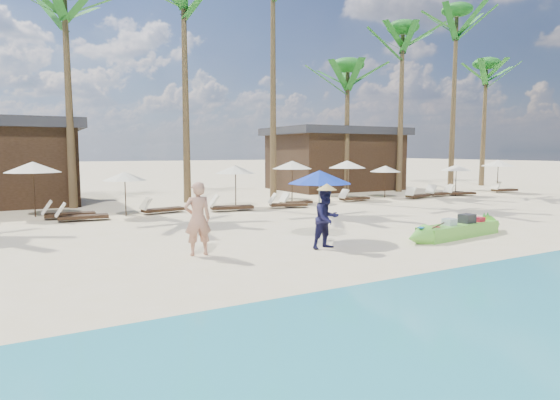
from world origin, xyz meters
TOP-DOWN VIEW (x-y plane):
  - ground at (0.00, 0.00)m, footprint 240.00×240.00m
  - wet_sand_strip at (0.00, -5.00)m, footprint 240.00×4.50m
  - green_canoe at (6.62, 0.26)m, footprint 5.41×1.11m
  - tourist at (-1.45, 1.69)m, footprint 0.74×0.53m
  - vendor_green at (1.95, 0.79)m, footprint 0.90×0.74m
  - blue_umbrella at (2.53, 2.04)m, footprint 1.97×1.97m
  - resort_parasol_4 at (-5.03, 11.70)m, footprint 2.21×2.21m
  - lounger_4_right at (-3.96, 10.52)m, footprint 1.99×0.66m
  - resort_parasol_5 at (-1.72, 10.11)m, footprint 1.80×1.80m
  - lounger_5_left at (-3.55, 9.59)m, footprint 1.94×0.70m
  - resort_parasol_6 at (3.55, 10.87)m, footprint 1.97×1.97m
  - lounger_6_left at (-0.24, 10.32)m, footprint 1.97×0.92m
  - lounger_6_right at (2.68, 9.64)m, footprint 2.06×0.92m
  - resort_parasol_7 at (7.06, 11.50)m, footprint 2.12×2.12m
  - lounger_7_left at (5.51, 9.45)m, footprint 1.93×1.08m
  - lounger_7_right at (6.36, 10.07)m, footprint 1.76×0.64m
  - resort_parasol_8 at (10.41, 11.19)m, footprint 2.11×2.11m
  - lounger_8_left at (10.11, 10.24)m, footprint 1.75×0.54m
  - resort_parasol_9 at (13.01, 11.00)m, footprint 1.80×1.80m
  - lounger_9_left at (14.27, 9.73)m, footprint 1.84×0.85m
  - lounger_9_right at (16.22, 10.02)m, footprint 1.96×0.85m
  - resort_parasol_10 at (17.57, 9.85)m, footprint 1.83×1.83m
  - lounger_10_left at (17.77, 9.77)m, footprint 1.89×1.10m
  - lounger_10_right at (17.63, 10.09)m, footprint 1.81×1.00m
  - resort_parasol_11 at (21.57, 9.96)m, footprint 2.07×2.07m
  - lounger_11_left at (22.14, 9.93)m, footprint 1.94×0.78m
  - palm_3 at (-3.36, 14.27)m, footprint 2.08×2.08m
  - palm_4 at (2.15, 14.01)m, footprint 2.08×2.08m
  - palm_5 at (7.45, 14.38)m, footprint 2.08×2.08m
  - palm_6 at (12.84, 14.52)m, footprint 2.08×2.08m
  - palm_7 at (16.57, 13.68)m, footprint 2.08×2.08m
  - palm_8 at (21.07, 13.33)m, footprint 2.08×2.08m
  - palm_9 at (26.21, 14.81)m, footprint 2.08×2.08m
  - pavilion_east at (14.00, 17.50)m, footprint 8.80×6.60m

SIDE VIEW (x-z plane):
  - ground at x=0.00m, z-range 0.00..0.00m
  - wet_sand_strip at x=0.00m, z-range 0.00..0.01m
  - lounger_10_right at x=17.63m, z-range -0.10..0.49m
  - lounger_7_right at x=6.36m, z-range -0.10..0.49m
  - lounger_8_left at x=10.11m, z-range -0.10..0.50m
  - lounger_9_left at x=14.27m, z-range -0.10..0.50m
  - lounger_10_left at x=17.77m, z-range -0.10..0.51m
  - lounger_7_left at x=5.51m, z-range -0.10..0.52m
  - lounger_11_left at x=22.14m, z-range -0.11..0.54m
  - lounger_9_right at x=16.22m, z-range -0.11..0.54m
  - lounger_6_left at x=-0.24m, z-range -0.11..0.54m
  - lounger_5_left at x=-3.55m, z-range -0.11..0.54m
  - lounger_4_right at x=-3.96m, z-range -0.11..0.56m
  - lounger_6_right at x=2.68m, z-range -0.11..0.56m
  - green_canoe at x=6.62m, z-range -0.11..0.58m
  - vendor_green at x=1.95m, z-range 0.00..1.70m
  - tourist at x=-1.45m, z-range 0.00..1.92m
  - resort_parasol_5 at x=-1.72m, z-range 0.74..2.60m
  - resort_parasol_9 at x=13.01m, z-range 0.75..2.61m
  - resort_parasol_10 at x=17.57m, z-range 0.76..2.65m
  - resort_parasol_6 at x=3.55m, z-range 0.81..2.84m
  - blue_umbrella at x=2.53m, z-range 0.86..2.97m
  - resort_parasol_11 at x=21.57m, z-range 0.86..2.99m
  - resort_parasol_8 at x=10.41m, z-range 0.87..3.05m
  - resort_parasol_7 at x=7.06m, z-range 0.88..3.07m
  - resort_parasol_4 at x=-5.03m, z-range 0.91..3.19m
  - pavilion_east at x=14.00m, z-range 0.05..4.35m
  - palm_6 at x=12.84m, z-range 2.79..11.31m
  - palm_9 at x=26.21m, z-range 3.14..12.97m
  - palm_3 at x=-3.36m, z-range 3.32..13.83m
  - palm_7 at x=16.57m, z-range 3.46..14.53m
  - palm_4 at x=2.15m, z-range 3.60..15.30m
  - palm_8 at x=21.07m, z-range 3.83..16.53m
  - palm_5 at x=7.45m, z-range 4.02..17.62m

